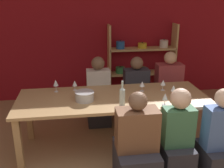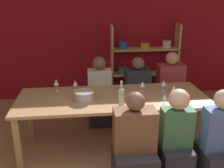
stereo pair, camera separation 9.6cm
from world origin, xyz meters
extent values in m
cube|color=maroon|center=(0.00, 3.83, 1.35)|extent=(8.80, 0.06, 2.70)
cube|color=tan|center=(0.30, 3.63, 0.76)|extent=(0.04, 0.30, 1.53)
cube|color=tan|center=(1.65, 3.63, 0.76)|extent=(0.04, 0.30, 1.53)
cube|color=tan|center=(0.98, 3.63, 0.02)|extent=(1.35, 0.30, 0.04)
cylinder|color=#E0561E|center=(0.53, 3.63, 0.09)|extent=(0.18, 0.18, 0.10)
sphere|color=black|center=(0.53, 3.63, 0.15)|extent=(0.02, 0.02, 0.02)
cylinder|color=black|center=(0.98, 3.63, 0.10)|extent=(0.18, 0.18, 0.14)
sphere|color=black|center=(0.98, 3.63, 0.18)|extent=(0.02, 0.02, 0.02)
cylinder|color=gold|center=(1.43, 3.63, 0.10)|extent=(0.21, 0.21, 0.13)
sphere|color=black|center=(1.43, 3.63, 0.18)|extent=(0.02, 0.02, 0.02)
cube|color=tan|center=(0.98, 3.63, 0.53)|extent=(1.35, 0.30, 0.04)
cylinder|color=#338447|center=(0.53, 3.63, 0.61)|extent=(0.18, 0.18, 0.13)
sphere|color=black|center=(0.53, 3.63, 0.68)|extent=(0.02, 0.02, 0.02)
cylinder|color=#338447|center=(0.98, 3.63, 0.59)|extent=(0.24, 0.24, 0.09)
sphere|color=black|center=(0.98, 3.63, 0.65)|extent=(0.02, 0.02, 0.02)
cylinder|color=silver|center=(1.43, 3.63, 0.61)|extent=(0.22, 0.22, 0.13)
sphere|color=black|center=(1.43, 3.63, 0.69)|extent=(0.02, 0.02, 0.02)
cube|color=tan|center=(0.98, 3.63, 1.04)|extent=(1.35, 0.30, 0.04)
cylinder|color=#235BAD|center=(0.53, 3.63, 1.13)|extent=(0.17, 0.17, 0.15)
sphere|color=black|center=(0.53, 3.63, 1.21)|extent=(0.02, 0.02, 0.02)
cylinder|color=gold|center=(0.98, 3.63, 1.10)|extent=(0.18, 0.18, 0.10)
sphere|color=black|center=(0.98, 3.63, 1.17)|extent=(0.02, 0.02, 0.02)
cylinder|color=silver|center=(1.43, 3.63, 1.13)|extent=(0.17, 0.17, 0.15)
sphere|color=black|center=(1.43, 3.63, 1.21)|extent=(0.02, 0.02, 0.02)
cube|color=tan|center=(0.11, 1.79, 0.76)|extent=(2.57, 0.96, 0.04)
cube|color=tan|center=(-1.10, 1.39, 0.37)|extent=(0.08, 0.08, 0.74)
cube|color=tan|center=(1.32, 1.39, 0.37)|extent=(0.08, 0.08, 0.74)
cube|color=tan|center=(-1.10, 2.19, 0.37)|extent=(0.08, 0.08, 0.74)
cube|color=tan|center=(1.32, 2.19, 0.37)|extent=(0.08, 0.08, 0.74)
cylinder|color=#B7BABC|center=(-0.28, 1.72, 0.84)|extent=(0.24, 0.24, 0.12)
torus|color=#B7BABC|center=(-0.28, 1.72, 0.90)|extent=(0.26, 0.26, 0.01)
cylinder|color=#B2C6C1|center=(0.18, 1.47, 0.89)|extent=(0.07, 0.07, 0.22)
cone|color=#B2C6C1|center=(0.18, 1.47, 1.01)|extent=(0.07, 0.07, 0.03)
cylinder|color=#B2C6C1|center=(0.18, 1.47, 1.07)|extent=(0.03, 0.03, 0.08)
cylinder|color=white|center=(0.55, 1.95, 0.78)|extent=(0.07, 0.07, 0.00)
cylinder|color=white|center=(0.55, 1.95, 0.82)|extent=(0.01, 0.01, 0.07)
cone|color=white|center=(0.55, 1.95, 0.89)|extent=(0.08, 0.08, 0.07)
cylinder|color=maroon|center=(0.55, 1.95, 0.87)|extent=(0.04, 0.04, 0.03)
cylinder|color=white|center=(0.71, 1.43, 0.78)|extent=(0.07, 0.07, 0.00)
cylinder|color=white|center=(0.71, 1.43, 0.82)|extent=(0.01, 0.01, 0.07)
cone|color=white|center=(0.71, 1.43, 0.89)|extent=(0.07, 0.07, 0.08)
cylinder|color=white|center=(-0.40, 2.12, 0.78)|extent=(0.06, 0.06, 0.00)
cylinder|color=white|center=(-0.40, 2.12, 0.81)|extent=(0.01, 0.01, 0.06)
cone|color=white|center=(-0.40, 2.12, 0.89)|extent=(0.07, 0.07, 0.08)
cylinder|color=maroon|center=(-0.40, 2.12, 0.87)|extent=(0.04, 0.04, 0.03)
cylinder|color=white|center=(0.86, 1.94, 0.78)|extent=(0.07, 0.07, 0.00)
cylinder|color=white|center=(0.86, 1.94, 0.82)|extent=(0.01, 0.01, 0.08)
cone|color=white|center=(0.86, 1.94, 0.90)|extent=(0.08, 0.08, 0.07)
cylinder|color=white|center=(0.92, 1.68, 0.78)|extent=(0.06, 0.06, 0.00)
cylinder|color=white|center=(0.92, 1.68, 0.82)|extent=(0.01, 0.01, 0.08)
cone|color=white|center=(0.92, 1.68, 0.90)|extent=(0.08, 0.08, 0.08)
cylinder|color=beige|center=(0.92, 1.68, 0.88)|extent=(0.04, 0.04, 0.03)
cylinder|color=white|center=(-0.66, 2.10, 0.78)|extent=(0.06, 0.06, 0.00)
cylinder|color=white|center=(-0.66, 2.10, 0.83)|extent=(0.01, 0.01, 0.09)
cone|color=white|center=(-0.66, 2.10, 0.91)|extent=(0.07, 0.07, 0.09)
cylinder|color=beige|center=(-0.66, 2.10, 0.89)|extent=(0.04, 0.04, 0.04)
cube|color=silver|center=(-0.27, 1.95, 0.78)|extent=(0.16, 0.11, 0.01)
cube|color=#2D2D38|center=(0.25, 0.95, 0.25)|extent=(0.45, 0.56, 0.50)
cube|color=brown|center=(0.25, 0.95, 0.73)|extent=(0.45, 0.25, 0.46)
sphere|color=brown|center=(0.25, 0.95, 1.06)|extent=(0.20, 0.20, 0.20)
cube|color=#2D2D38|center=(0.62, 2.58, 0.20)|extent=(0.41, 0.52, 0.40)
cube|color=#2D2D38|center=(0.62, 2.58, 0.66)|extent=(0.41, 0.23, 0.52)
sphere|color=brown|center=(0.62, 2.58, 1.03)|extent=(0.21, 0.21, 0.21)
cube|color=#2D2D38|center=(1.22, 0.97, 0.21)|extent=(0.37, 0.46, 0.41)
cube|color=#4C70B7|center=(1.22, 0.97, 0.67)|extent=(0.37, 0.20, 0.51)
sphere|color=beige|center=(1.22, 0.97, 1.03)|extent=(0.22, 0.22, 0.22)
cube|color=#2D2D38|center=(-0.02, 2.58, 0.20)|extent=(0.38, 0.47, 0.40)
cube|color=silver|center=(-0.02, 2.58, 0.67)|extent=(0.38, 0.21, 0.54)
sphere|color=brown|center=(-0.02, 2.58, 1.05)|extent=(0.21, 0.21, 0.21)
cube|color=#2D2D38|center=(0.74, 1.03, 0.23)|extent=(0.35, 0.44, 0.46)
cube|color=#3D7551|center=(0.74, 1.03, 0.69)|extent=(0.35, 0.19, 0.46)
sphere|color=beige|center=(0.74, 1.03, 1.03)|extent=(0.23, 0.23, 0.23)
cube|color=#2D2D38|center=(1.19, 2.59, 0.25)|extent=(0.44, 0.55, 0.49)
cube|color=#99383D|center=(1.19, 2.59, 0.74)|extent=(0.44, 0.24, 0.49)
sphere|color=tan|center=(1.19, 2.59, 1.09)|extent=(0.21, 0.21, 0.21)
camera|label=1|loc=(-0.37, -1.47, 2.12)|focal=42.00mm
camera|label=2|loc=(-0.28, -1.48, 2.12)|focal=42.00mm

